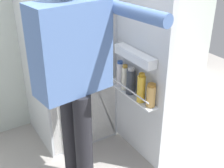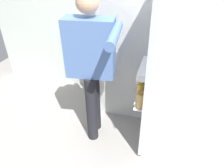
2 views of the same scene
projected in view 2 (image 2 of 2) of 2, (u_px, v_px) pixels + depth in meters
ground_plane at (117, 128)px, 2.63m from camera, size 5.47×5.47×0.00m
kitchen_wall at (137, 5)px, 2.69m from camera, size 4.40×0.10×2.59m
refrigerator at (131, 47)px, 2.57m from camera, size 0.69×1.22×1.77m
person at (92, 59)px, 2.07m from camera, size 0.62×0.75×1.62m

